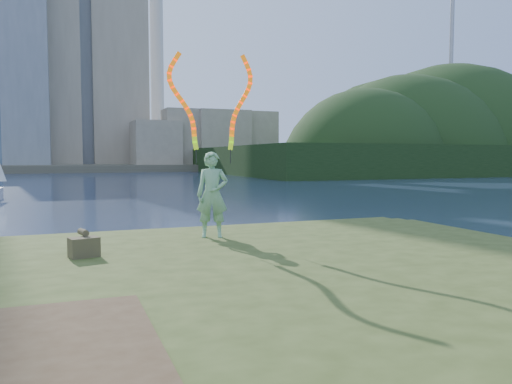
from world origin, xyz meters
name	(u,v)px	position (x,y,z in m)	size (l,w,h in m)	color
ground	(161,314)	(0.00, 0.00, 0.00)	(320.00, 320.00, 0.00)	#18243D
grassy_knoll	(197,344)	(0.00, -2.30, 0.34)	(20.00, 18.00, 0.80)	#364418
far_shore	(71,167)	(0.00, 95.00, 0.60)	(320.00, 40.00, 1.20)	#514B3B
wooded_hill	(446,171)	(59.57, 59.96, 0.16)	(78.00, 50.00, 63.00)	black
woman_with_ribbons	(212,171)	(1.53, 2.33, 2.19)	(2.03, 0.73, 4.16)	#1B6F28
canvas_bag	(84,246)	(-1.10, 1.08, 0.98)	(0.53, 0.60, 0.45)	#464127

